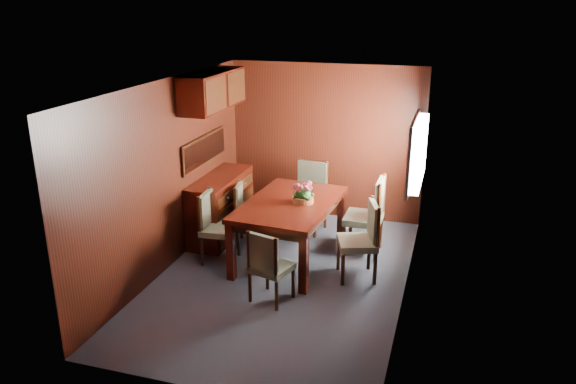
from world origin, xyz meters
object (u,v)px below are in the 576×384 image
(sideboard, at_px, (221,206))
(flower_centerpiece, at_px, (303,192))
(chair_left_near, at_px, (214,223))
(chair_head, at_px, (268,263))
(dining_table, at_px, (290,210))
(chair_right_near, at_px, (364,236))

(sideboard, bearing_deg, flower_centerpiece, -18.69)
(chair_left_near, height_order, chair_head, chair_left_near)
(chair_left_near, bearing_deg, sideboard, -166.68)
(sideboard, relative_size, chair_head, 1.58)
(dining_table, xyz_separation_m, chair_right_near, (1.01, -0.23, -0.14))
(sideboard, height_order, chair_right_near, chair_right_near)
(sideboard, bearing_deg, chair_left_near, -72.51)
(chair_right_near, relative_size, flower_centerpiece, 3.43)
(chair_left_near, xyz_separation_m, chair_right_near, (1.95, 0.09, 0.03))
(chair_head, bearing_deg, chair_right_near, 61.21)
(dining_table, relative_size, chair_head, 2.05)
(sideboard, relative_size, flower_centerpiece, 4.79)
(sideboard, distance_m, chair_right_near, 2.31)
(sideboard, xyz_separation_m, flower_centerpiece, (1.36, -0.46, 0.51))
(dining_table, xyz_separation_m, chair_left_near, (-0.94, -0.32, -0.17))
(chair_right_near, bearing_deg, chair_left_near, 73.42)
(dining_table, distance_m, chair_head, 1.18)
(chair_left_near, relative_size, chair_right_near, 0.95)
(sideboard, distance_m, chair_left_near, 0.83)
(dining_table, relative_size, chair_left_near, 1.90)
(flower_centerpiece, bearing_deg, dining_table, -175.72)
(flower_centerpiece, bearing_deg, chair_left_near, -163.44)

